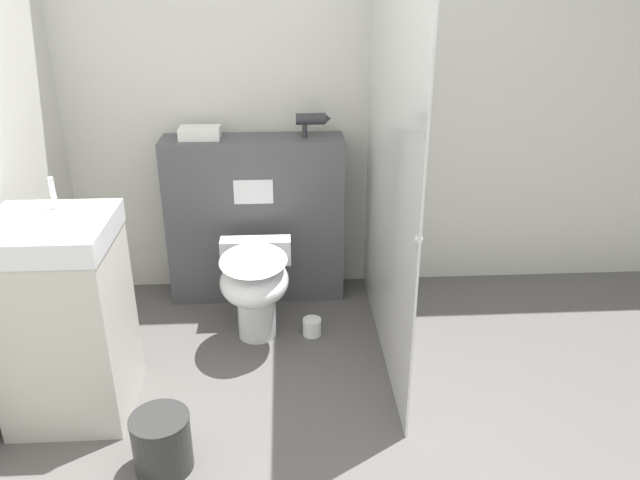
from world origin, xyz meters
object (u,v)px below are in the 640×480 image
(sink_vanity, at_px, (64,319))
(hair_drier, at_px, (312,120))
(toilet, at_px, (255,283))
(waste_bin, at_px, (162,443))

(sink_vanity, distance_m, hair_drier, 1.65)
(toilet, xyz_separation_m, sink_vanity, (-0.80, -0.52, 0.13))
(sink_vanity, bearing_deg, waste_bin, -42.21)
(hair_drier, xyz_separation_m, waste_bin, (-0.67, -1.44, -0.96))
(hair_drier, relative_size, waste_bin, 0.78)
(hair_drier, bearing_deg, sink_vanity, -137.75)
(waste_bin, bearing_deg, hair_drier, 65.01)
(toilet, xyz_separation_m, waste_bin, (-0.35, -0.94, -0.21))
(toilet, relative_size, hair_drier, 2.78)
(sink_vanity, relative_size, hair_drier, 5.49)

